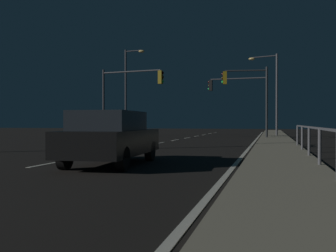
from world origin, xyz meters
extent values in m
plane|color=black|center=(0.00, 17.50, 0.00)|extent=(112.00, 112.00, 0.00)
cube|color=gray|center=(6.76, 17.50, 0.07)|extent=(2.15, 77.00, 0.14)
cube|color=silver|center=(0.00, 9.00, 0.01)|extent=(0.14, 2.00, 0.01)
cube|color=silver|center=(0.00, 13.00, 0.01)|extent=(0.14, 2.00, 0.01)
cube|color=silver|center=(0.00, 17.00, 0.01)|extent=(0.14, 2.00, 0.01)
cube|color=silver|center=(0.00, 21.00, 0.01)|extent=(0.14, 2.00, 0.01)
cube|color=silver|center=(0.00, 25.00, 0.01)|extent=(0.14, 2.00, 0.01)
cube|color=silver|center=(0.00, 29.00, 0.01)|extent=(0.14, 2.00, 0.01)
cube|color=silver|center=(0.00, 33.00, 0.01)|extent=(0.14, 2.00, 0.01)
cube|color=silver|center=(0.00, 37.00, 0.01)|extent=(0.14, 2.00, 0.01)
cube|color=silver|center=(0.00, 41.00, 0.01)|extent=(0.14, 2.00, 0.01)
cube|color=silver|center=(0.00, 45.00, 0.01)|extent=(0.14, 2.00, 0.01)
cube|color=silver|center=(5.44, 22.50, 0.01)|extent=(0.14, 53.00, 0.01)
cube|color=black|center=(1.92, 9.33, 0.67)|extent=(2.07, 4.50, 0.70)
cube|color=#1E2328|center=(1.93, 9.08, 1.29)|extent=(1.74, 2.55, 0.55)
cylinder|color=black|center=(1.04, 10.69, 0.32)|extent=(0.26, 0.65, 0.64)
cylinder|color=black|center=(2.63, 10.79, 0.32)|extent=(0.26, 0.65, 0.64)
cylinder|color=black|center=(1.20, 7.88, 0.32)|extent=(0.26, 0.65, 0.64)
cylinder|color=black|center=(2.80, 7.97, 0.32)|extent=(0.26, 0.65, 0.64)
cylinder|color=#38383D|center=(6.13, 32.48, 2.71)|extent=(0.16, 0.16, 5.14)
cylinder|color=#4C4C51|center=(3.72, 32.60, 5.03)|extent=(4.83, 0.36, 0.11)
cube|color=black|center=(1.31, 32.72, 4.51)|extent=(0.30, 0.35, 0.95)
sphere|color=black|center=(1.15, 32.73, 4.81)|extent=(0.20, 0.20, 0.20)
sphere|color=black|center=(1.15, 32.73, 4.51)|extent=(0.20, 0.20, 0.20)
sphere|color=#19D84C|center=(1.15, 32.73, 4.21)|extent=(0.20, 0.20, 0.20)
cylinder|color=#38383D|center=(-5.90, 25.97, 2.63)|extent=(0.16, 0.16, 5.26)
cylinder|color=#4C4C51|center=(-3.55, 25.69, 5.01)|extent=(4.70, 0.67, 0.11)
cube|color=olive|center=(-1.21, 25.41, 4.48)|extent=(0.32, 0.37, 0.95)
sphere|color=black|center=(-1.06, 25.40, 4.78)|extent=(0.20, 0.20, 0.20)
sphere|color=black|center=(-1.06, 25.40, 4.48)|extent=(0.20, 0.20, 0.20)
sphere|color=#19D84C|center=(-1.06, 25.40, 4.18)|extent=(0.20, 0.20, 0.20)
cylinder|color=#2D3033|center=(6.15, 28.14, 2.74)|extent=(0.16, 0.16, 5.20)
cylinder|color=#2D3033|center=(4.64, 27.95, 5.09)|extent=(3.04, 0.50, 0.11)
cube|color=olive|center=(3.12, 27.75, 4.57)|extent=(0.32, 0.37, 0.95)
sphere|color=black|center=(2.97, 27.73, 4.87)|extent=(0.20, 0.20, 0.20)
sphere|color=black|center=(2.97, 27.73, 4.57)|extent=(0.20, 0.20, 0.20)
sphere|color=#19D84C|center=(2.97, 27.73, 4.27)|extent=(0.20, 0.20, 0.20)
cylinder|color=#4C4C51|center=(6.94, 32.75, 3.60)|extent=(0.18, 0.18, 6.92)
cylinder|color=#38383D|center=(5.88, 33.05, 6.91)|extent=(2.13, 0.69, 0.10)
ellipsoid|color=#F9D172|center=(4.83, 33.34, 6.81)|extent=(0.56, 0.36, 0.24)
cylinder|color=#38383D|center=(-6.70, 32.70, 4.01)|extent=(0.18, 0.18, 8.03)
cylinder|color=#38383D|center=(-5.88, 32.59, 7.88)|extent=(1.66, 0.34, 0.10)
ellipsoid|color=#F9D172|center=(-5.05, 32.47, 7.78)|extent=(0.56, 0.36, 0.24)
cylinder|color=#59595E|center=(7.68, 9.55, 0.61)|extent=(0.09, 0.09, 0.95)
cylinder|color=#59595E|center=(7.68, 12.44, 0.61)|extent=(0.09, 0.09, 0.95)
cylinder|color=#59595E|center=(7.68, 15.33, 0.61)|extent=(0.09, 0.09, 0.95)
cylinder|color=#59595E|center=(7.68, 18.22, 0.61)|extent=(0.09, 0.09, 0.95)
cube|color=slate|center=(7.68, 8.11, 1.09)|extent=(0.06, 20.22, 0.06)
camera|label=1|loc=(6.44, -1.21, 1.25)|focal=41.29mm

